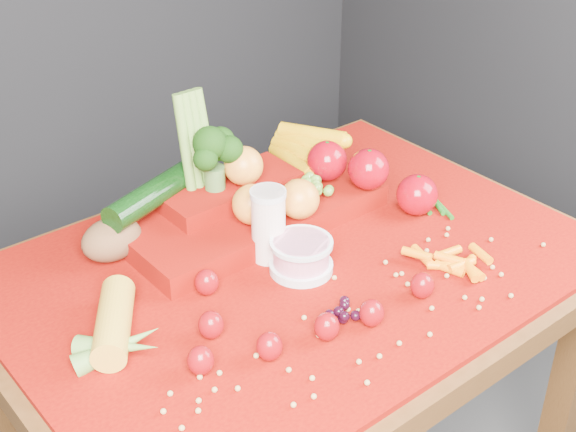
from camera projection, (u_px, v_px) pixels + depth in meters
table at (295, 308)px, 1.53m from camera, size 1.10×0.80×0.75m
red_cloth at (295, 264)px, 1.47m from camera, size 1.05×0.75×0.01m
milk_glass at (268, 222)px, 1.44m from camera, size 0.07×0.07×0.14m
yogurt_bowl at (301, 255)px, 1.43m from camera, size 0.12×0.12×0.06m
strawberry_scatter at (288, 317)px, 1.29m from camera, size 0.44×0.28×0.05m
dark_grape_cluster at (345, 313)px, 1.32m from camera, size 0.06×0.05×0.03m
soybean_scatter at (371, 312)px, 1.34m from camera, size 0.84×0.24×0.01m
corn_ear at (116, 339)px, 1.25m from camera, size 0.25×0.27×0.06m
potato at (112, 239)px, 1.46m from camera, size 0.12×0.08×0.08m
baby_carrot_pile at (455, 258)px, 1.45m from camera, size 0.17×0.17×0.03m
green_bean_pile at (427, 202)px, 1.65m from camera, size 0.14×0.12×0.01m
produce_mound at (265, 193)px, 1.57m from camera, size 0.61×0.37×0.27m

